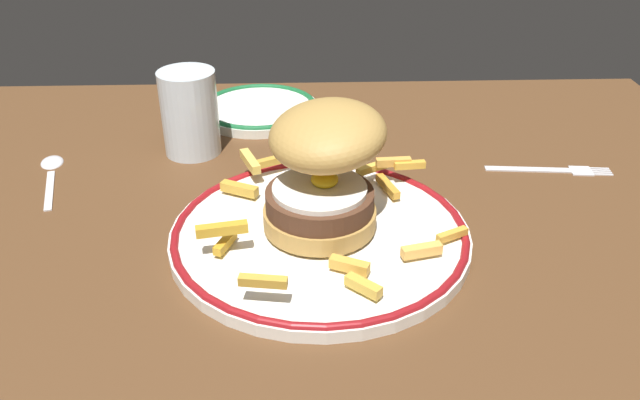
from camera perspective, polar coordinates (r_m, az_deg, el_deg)
ground_plane at (r=61.94cm, az=-5.49°, el=-6.75°), size 112.43×92.67×4.00cm
dinner_plate at (r=62.58cm, az=0.00°, el=-2.97°), size 28.74×28.74×1.60cm
burger at (r=60.62cm, az=0.36°, el=2.97°), size 15.88×15.96×11.83cm
fries_pile at (r=64.14cm, az=-0.02°, el=-0.14°), size 25.01×26.62×2.77cm
water_glass at (r=79.65cm, az=-11.28°, el=7.01°), size 6.75×6.75×10.17cm
side_plate at (r=90.46cm, az=-5.35°, el=7.97°), size 16.25×16.25×1.60cm
fork at (r=79.99cm, az=19.64°, el=2.54°), size 14.47×2.72×0.36cm
spoon at (r=81.98cm, az=-22.48°, el=2.79°), size 5.16×13.28×0.90cm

